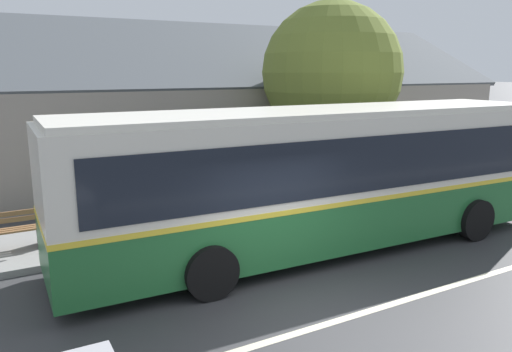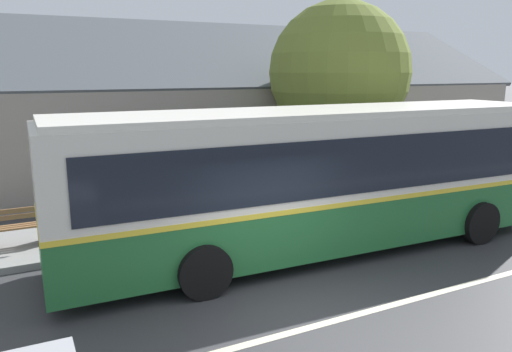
% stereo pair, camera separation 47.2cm
% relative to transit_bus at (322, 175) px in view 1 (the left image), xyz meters
% --- Properties ---
extents(ground_plane, '(300.00, 300.00, 0.00)m').
position_rel_transit_bus_xyz_m(ground_plane, '(-2.05, -2.90, -1.71)').
color(ground_plane, '#38383A').
extents(sidewalk_far, '(60.00, 3.00, 0.15)m').
position_rel_transit_bus_xyz_m(sidewalk_far, '(-2.05, 3.10, -1.63)').
color(sidewalk_far, gray).
rests_on(sidewalk_far, ground).
extents(lane_divider_stripe, '(60.00, 0.16, 0.01)m').
position_rel_transit_bus_xyz_m(lane_divider_stripe, '(-2.05, -2.90, -1.71)').
color(lane_divider_stripe, beige).
rests_on(lane_divider_stripe, ground).
extents(community_building, '(26.39, 10.27, 6.93)m').
position_rel_transit_bus_xyz_m(community_building, '(0.68, 10.90, 0.13)').
color(community_building, gray).
rests_on(community_building, ground).
extents(transit_bus, '(11.81, 3.02, 3.18)m').
position_rel_transit_bus_xyz_m(transit_bus, '(0.00, 0.00, 0.00)').
color(transit_bus, '#236633').
rests_on(transit_bus, ground).
extents(bench_by_building, '(1.50, 0.51, 0.94)m').
position_rel_transit_bus_xyz_m(bench_by_building, '(-6.24, 2.81, -1.15)').
color(bench_by_building, brown).
rests_on(bench_by_building, sidewalk_far).
extents(street_tree_primary, '(4.47, 4.47, 6.16)m').
position_rel_transit_bus_xyz_m(street_tree_primary, '(3.50, 4.20, 2.05)').
color(street_tree_primary, '#4C3828').
rests_on(street_tree_primary, ground).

